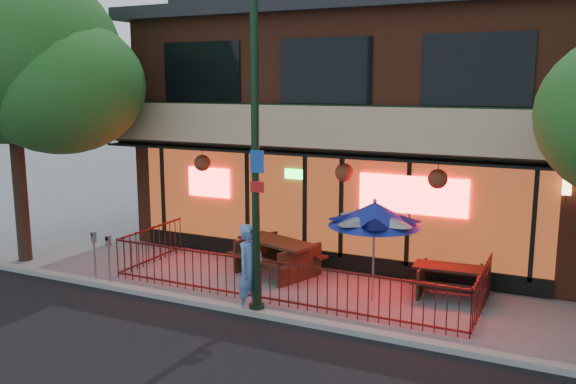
# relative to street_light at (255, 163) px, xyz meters

# --- Properties ---
(ground) EXTENTS (80.00, 80.00, 0.00)m
(ground) POSITION_rel_street_light_xyz_m (-0.00, 0.40, -3.15)
(ground) COLOR gray
(ground) RESTS_ON ground
(curb) EXTENTS (80.00, 0.25, 0.12)m
(curb) POSITION_rel_street_light_xyz_m (-0.00, -0.10, -3.09)
(curb) COLOR #999993
(curb) RESTS_ON ground
(restaurant_building) EXTENTS (12.96, 9.49, 8.05)m
(restaurant_building) POSITION_rel_street_light_xyz_m (-0.00, 7.51, 0.98)
(restaurant_building) COLOR brown
(restaurant_building) RESTS_ON ground
(patio_fence) EXTENTS (8.44, 2.62, 1.00)m
(patio_fence) POSITION_rel_street_light_xyz_m (-0.00, 0.91, -2.52)
(patio_fence) COLOR #4F1211
(patio_fence) RESTS_ON ground
(street_light) EXTENTS (0.43, 0.32, 7.00)m
(street_light) POSITION_rel_street_light_xyz_m (0.00, 0.00, 0.00)
(street_light) COLOR black
(street_light) RESTS_ON ground
(street_tree_left) EXTENTS (5.60, 5.60, 8.05)m
(street_tree_left) POSITION_rel_street_light_xyz_m (-7.46, 0.79, 2.52)
(street_tree_left) COLOR #37221B
(street_tree_left) RESTS_ON ground
(picnic_table_left) EXTENTS (2.43, 2.15, 0.87)m
(picnic_table_left) POSITION_rel_street_light_xyz_m (-0.80, 2.54, -2.58)
(picnic_table_left) COLOR #3E2416
(picnic_table_left) RESTS_ON ground
(picnic_table_right) EXTENTS (1.70, 1.35, 0.69)m
(picnic_table_right) POSITION_rel_street_light_xyz_m (3.39, 2.80, -2.70)
(picnic_table_right) COLOR #3A1F14
(picnic_table_right) RESTS_ON ground
(patio_umbrella) EXTENTS (2.00, 1.99, 2.28)m
(patio_umbrella) POSITION_rel_street_light_xyz_m (1.92, 1.78, -1.20)
(patio_umbrella) COLOR gray
(patio_umbrella) RESTS_ON ground
(pedestrian) EXTENTS (0.55, 0.75, 1.87)m
(pedestrian) POSITION_rel_street_light_xyz_m (-0.18, 0.05, -2.22)
(pedestrian) COLOR #6386C6
(pedestrian) RESTS_ON ground
(parking_meter_near) EXTENTS (0.12, 0.11, 1.23)m
(parking_meter_near) POSITION_rel_street_light_xyz_m (-3.92, 0.00, -2.31)
(parking_meter_near) COLOR #979A9F
(parking_meter_near) RESTS_ON ground
(parking_meter_far) EXTENTS (0.14, 0.13, 1.28)m
(parking_meter_far) POSITION_rel_street_light_xyz_m (-4.36, 0.00, -2.28)
(parking_meter_far) COLOR #999CA2
(parking_meter_far) RESTS_ON ground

